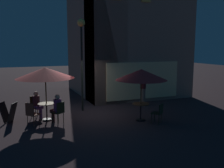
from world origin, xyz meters
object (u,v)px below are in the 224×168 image
object	(u,v)px
patio_umbrella_0	(141,75)
patron_seated_0	(37,103)
cafe_chair_3	(59,111)
patron_standing_2	(143,89)
menu_sandwich_board	(8,112)
cafe_table_0	(141,108)
street_lamp_near_corner	(81,43)
patron_seated_1	(57,107)
cafe_chair_1	(35,105)
cafe_chair_2	(32,112)
patio_umbrella_1	(45,73)
cafe_chair_0	(159,112)
cafe_table_1	(47,108)

from	to	relation	value
patio_umbrella_0	patron_seated_0	xyz separation A→B (m)	(-4.11, 2.14, -1.32)
cafe_chair_3	patron_standing_2	size ratio (longest dim) A/B	0.51
menu_sandwich_board	cafe_table_0	bearing A→B (deg)	6.14
cafe_table_0	patron_seated_0	size ratio (longest dim) A/B	0.64
patio_umbrella_0	patron_standing_2	world-z (taller)	patio_umbrella_0
street_lamp_near_corner	patron_standing_2	size ratio (longest dim) A/B	2.49
cafe_table_0	patron_standing_2	distance (m)	2.75
street_lamp_near_corner	patron_seated_1	size ratio (longest dim) A/B	3.68
cafe_chair_1	patron_seated_1	bearing A→B (deg)	1.47
cafe_chair_2	street_lamp_near_corner	bearing A→B (deg)	-7.59
patio_umbrella_1	cafe_chair_2	distance (m)	1.74
menu_sandwich_board	patron_standing_2	size ratio (longest dim) A/B	0.46
cafe_chair_0	cafe_chair_1	distance (m)	5.52
cafe_table_1	cafe_chair_0	world-z (taller)	cafe_chair_0
patio_umbrella_1	patron_standing_2	world-z (taller)	patio_umbrella_1
cafe_chair_0	cafe_chair_2	xyz separation A→B (m)	(-4.92, 1.64, 0.05)
cafe_table_1	patron_seated_0	size ratio (longest dim) A/B	0.63
cafe_chair_3	cafe_chair_1	bearing A→B (deg)	-1.75
cafe_table_0	patio_umbrella_1	xyz separation A→B (m)	(-3.77, 1.55, 1.52)
cafe_chair_0	patron_standing_2	xyz separation A→B (m)	(0.89, 3.00, 0.42)
patio_umbrella_1	patron_standing_2	bearing A→B (deg)	8.84
street_lamp_near_corner	patio_umbrella_0	xyz separation A→B (m)	(1.88, -2.63, -1.34)
cafe_chair_2	menu_sandwich_board	bearing A→B (deg)	94.97
patio_umbrella_0	cafe_chair_2	distance (m)	4.76
street_lamp_near_corner	patron_seated_1	world-z (taller)	street_lamp_near_corner
street_lamp_near_corner	cafe_chair_0	xyz separation A→B (m)	(2.37, -3.28, -2.83)
street_lamp_near_corner	cafe_chair_2	distance (m)	4.11
cafe_table_1	cafe_chair_3	xyz separation A→B (m)	(0.43, -0.66, 0.00)
patio_umbrella_1	patron_seated_0	bearing A→B (deg)	119.62
menu_sandwich_board	cafe_chair_1	world-z (taller)	cafe_chair_1
cafe_chair_1	patron_seated_1	xyz separation A→B (m)	(0.77, -1.27, 0.12)
menu_sandwich_board	cafe_chair_3	bearing A→B (deg)	-0.84
patio_umbrella_1	patron_seated_0	world-z (taller)	patio_umbrella_1
street_lamp_near_corner	cafe_chair_3	bearing A→B (deg)	-129.97
cafe_chair_1	cafe_table_0	bearing A→B (deg)	31.82
cafe_table_1	patio_umbrella_1	world-z (taller)	patio_umbrella_1
patron_seated_0	patron_seated_1	size ratio (longest dim) A/B	0.98
patio_umbrella_1	cafe_chair_1	size ratio (longest dim) A/B	2.54
patio_umbrella_0	menu_sandwich_board	bearing A→B (deg)	160.69
cafe_chair_3	patio_umbrella_1	bearing A→B (deg)	0.00
street_lamp_near_corner	cafe_chair_2	size ratio (longest dim) A/B	4.74
patio_umbrella_1	cafe_chair_2	world-z (taller)	patio_umbrella_1
street_lamp_near_corner	cafe_chair_1	xyz separation A→B (m)	(-2.30, -0.35, -2.77)
cafe_chair_0	cafe_chair_3	bearing A→B (deg)	31.20
patron_seated_1	patron_standing_2	world-z (taller)	patron_standing_2
cafe_table_0	cafe_table_1	xyz separation A→B (m)	(-3.77, 1.55, -0.00)
street_lamp_near_corner	cafe_table_1	size ratio (longest dim) A/B	5.97
cafe_table_0	patio_umbrella_0	size ratio (longest dim) A/B	0.34
patio_umbrella_0	patron_seated_1	bearing A→B (deg)	163.58
cafe_chair_0	patron_seated_1	world-z (taller)	patron_seated_1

